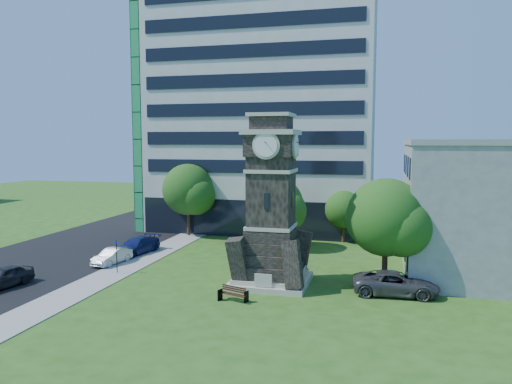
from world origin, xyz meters
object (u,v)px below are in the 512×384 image
(street_sign, at_px, (117,253))
(clock_tower, at_px, (271,211))
(car_street_mid, at_px, (112,256))
(car_street_south, at_px, (3,277))
(park_bench, at_px, (233,293))
(car_street_north, at_px, (137,246))
(car_east_lot, at_px, (396,283))

(street_sign, bearing_deg, clock_tower, 17.52)
(clock_tower, relative_size, street_sign, 4.75)
(car_street_mid, bearing_deg, car_street_south, -107.43)
(car_street_south, xyz_separation_m, street_sign, (5.78, 5.45, 0.86))
(car_street_south, bearing_deg, park_bench, 12.95)
(car_street_north, height_order, street_sign, street_sign)
(car_east_lot, bearing_deg, street_sign, 86.45)
(clock_tower, distance_m, car_east_lot, 9.80)
(car_street_north, distance_m, park_bench, 16.56)
(car_street_north, bearing_deg, street_sign, -63.79)
(car_street_mid, distance_m, street_sign, 3.34)
(car_east_lot, distance_m, street_sign, 21.00)
(car_street_south, bearing_deg, car_east_lot, 19.75)
(clock_tower, relative_size, park_bench, 6.53)
(car_street_north, bearing_deg, car_street_mid, -81.50)
(park_bench, bearing_deg, car_street_south, -156.46)
(car_street_south, relative_size, car_street_mid, 1.12)
(car_street_mid, distance_m, park_bench, 14.46)
(clock_tower, distance_m, park_bench, 6.72)
(car_street_mid, height_order, car_street_north, car_street_north)
(car_street_mid, distance_m, car_street_north, 3.98)
(car_street_mid, relative_size, car_street_north, 0.77)
(car_east_lot, bearing_deg, car_street_south, 98.21)
(car_street_mid, xyz_separation_m, park_bench, (12.74, -6.85, -0.14))
(clock_tower, xyz_separation_m, car_street_north, (-14.02, 6.32, -4.53))
(park_bench, xyz_separation_m, street_sign, (-10.81, 4.30, 1.10))
(car_east_lot, bearing_deg, park_bench, 108.63)
(car_street_north, relative_size, park_bench, 2.75)
(car_street_north, xyz_separation_m, park_bench, (12.54, -10.82, -0.24))
(car_east_lot, xyz_separation_m, park_bench, (-10.17, -3.94, -0.28))
(clock_tower, distance_m, car_street_north, 16.03)
(car_street_mid, relative_size, car_east_lot, 0.70)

